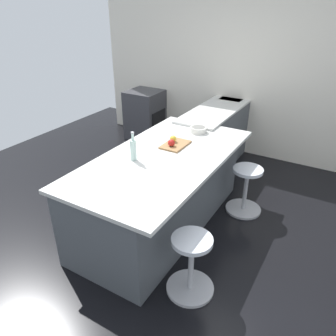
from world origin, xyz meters
TOP-DOWN VIEW (x-y plane):
  - ground_plane at (0.00, 0.00)m, footprint 6.80×6.80m
  - interior_partition_left at (-2.61, 0.00)m, footprint 0.12×4.98m
  - sink_cabinet at (-2.27, 0.02)m, footprint 2.46×0.60m
  - oven_range at (-2.26, -1.56)m, footprint 0.60×0.61m
  - kitchen_island at (-0.11, 0.11)m, footprint 2.33×1.18m
  - stool_by_window at (-0.85, 0.88)m, footprint 0.44×0.44m
  - stool_middle at (0.62, 0.88)m, footprint 0.44×0.44m
  - cutting_board at (-0.42, 0.13)m, footprint 0.36×0.24m
  - apple_red at (-0.34, 0.12)m, footprint 0.08×0.08m
  - apple_yellow at (-0.46, 0.07)m, footprint 0.08×0.08m
  - water_bottle at (0.13, -0.06)m, footprint 0.06×0.06m
  - fruit_bowl at (-0.92, 0.17)m, footprint 0.20×0.20m

SIDE VIEW (x-z plane):
  - ground_plane at x=0.00m, z-range 0.00..0.00m
  - stool_by_window at x=-0.85m, z-range -0.02..0.58m
  - stool_middle at x=0.62m, z-range -0.02..0.58m
  - oven_range at x=-2.26m, z-range 0.00..0.89m
  - kitchen_island at x=-0.11m, z-range 0.00..0.89m
  - sink_cabinet at x=-2.27m, z-range -0.13..1.07m
  - cutting_board at x=-0.42m, z-range 0.89..0.91m
  - fruit_bowl at x=-0.92m, z-range 0.89..0.96m
  - apple_yellow at x=-0.46m, z-range 0.91..0.99m
  - apple_red at x=-0.34m, z-range 0.91..0.99m
  - water_bottle at x=0.13m, z-range 0.86..1.17m
  - interior_partition_left at x=-2.61m, z-range 0.00..2.95m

